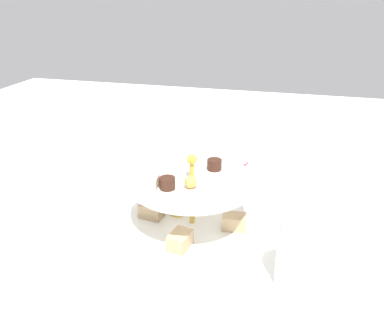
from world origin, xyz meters
name	(u,v)px	position (x,y,z in m)	size (l,w,h in m)	color
ground_plane	(192,226)	(0.00, 0.00, 0.00)	(2.40, 2.40, 0.00)	white
tiered_serving_stand	(192,206)	(0.00, 0.00, 0.05)	(0.30, 0.30, 0.16)	white
water_glass_tall_right	(298,254)	(-0.21, 0.12, 0.06)	(0.07, 0.07, 0.12)	silver
water_glass_short_left	(185,164)	(0.08, -0.23, 0.03)	(0.06, 0.06, 0.07)	silver
teacup_with_saucer	(236,170)	(-0.05, -0.25, 0.02)	(0.09, 0.09, 0.05)	white
butter_knife_left	(80,312)	(0.10, 0.27, 0.00)	(0.17, 0.01, 0.00)	silver
butter_knife_right	(315,204)	(-0.25, -0.16, 0.00)	(0.17, 0.01, 0.00)	silver
water_glass_mid_back	(107,184)	(0.21, -0.05, 0.05)	(0.06, 0.06, 0.09)	silver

